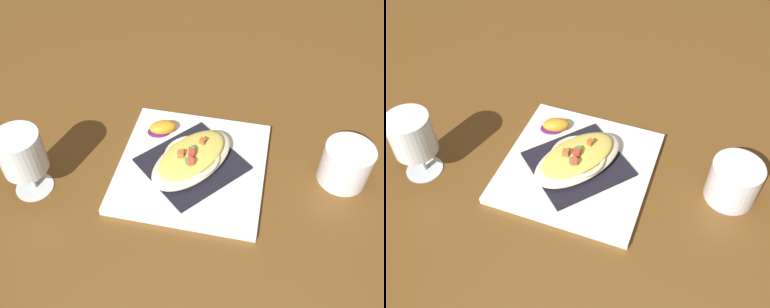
# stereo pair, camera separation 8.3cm
# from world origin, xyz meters

# --- Properties ---
(ground_plane) EXTENTS (2.60, 2.60, 0.00)m
(ground_plane) POSITION_xyz_m (0.00, 0.00, 0.00)
(ground_plane) COLOR brown
(square_plate) EXTENTS (0.31, 0.31, 0.01)m
(square_plate) POSITION_xyz_m (0.00, 0.00, 0.01)
(square_plate) COLOR white
(square_plate) RESTS_ON ground_plane
(folded_napkin) EXTENTS (0.24, 0.23, 0.00)m
(folded_napkin) POSITION_xyz_m (0.00, 0.00, 0.02)
(folded_napkin) COLOR black
(folded_napkin) RESTS_ON square_plate
(gratin_dish) EXTENTS (0.20, 0.22, 0.05)m
(gratin_dish) POSITION_xyz_m (-0.00, -0.00, 0.04)
(gratin_dish) COLOR beige
(gratin_dish) RESTS_ON folded_napkin
(orange_garnish) EXTENTS (0.07, 0.05, 0.02)m
(orange_garnish) POSITION_xyz_m (-0.07, 0.09, 0.03)
(orange_garnish) COLOR #5C185C
(orange_garnish) RESTS_ON square_plate
(coffee_mug) EXTENTS (0.09, 0.12, 0.08)m
(coffee_mug) POSITION_xyz_m (0.29, -0.00, 0.04)
(coffee_mug) COLOR white
(coffee_mug) RESTS_ON ground_plane
(stemmed_glass) EXTENTS (0.08, 0.08, 0.14)m
(stemmed_glass) POSITION_xyz_m (-0.29, -0.07, 0.09)
(stemmed_glass) COLOR white
(stemmed_glass) RESTS_ON ground_plane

